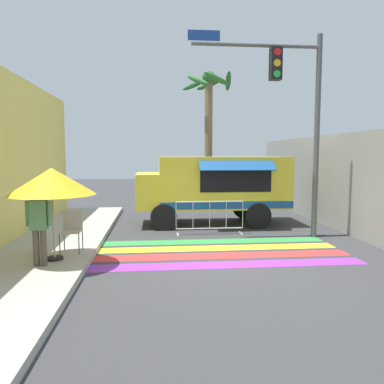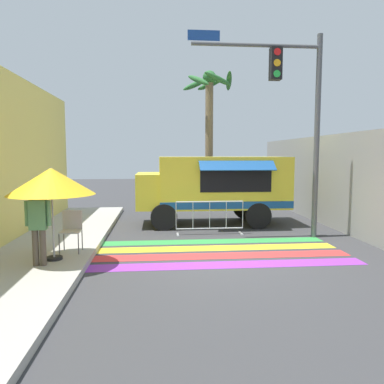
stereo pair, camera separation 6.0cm
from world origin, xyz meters
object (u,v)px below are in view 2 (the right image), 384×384
patio_umbrella (51,182)px  barricade_front (210,218)px  traffic_signal_pole (293,100)px  palm_tree (209,115)px  folding_chair (72,227)px  vendor_person (38,222)px  food_truck (211,184)px

patio_umbrella → barricade_front: (3.89, 3.00, -1.37)m
traffic_signal_pole → palm_tree: 6.39m
folding_chair → vendor_person: vendor_person is taller
palm_tree → vendor_person: bearing=-118.2°
patio_umbrella → folding_chair: (0.23, 0.71, -1.14)m
folding_chair → barricade_front: (3.66, 2.28, -0.23)m
folding_chair → barricade_front: bearing=23.2°
traffic_signal_pole → folding_chair: (-5.99, -1.63, -3.28)m
food_truck → palm_tree: 4.73m
vendor_person → patio_umbrella: bearing=80.5°
folding_chair → barricade_front: 4.32m
food_truck → palm_tree: palm_tree is taller
food_truck → barricade_front: 1.99m
food_truck → folding_chair: (-3.95, -4.03, -0.68)m
folding_chair → vendor_person: size_ratio=0.60×
food_truck → barricade_front: bearing=-99.3°
palm_tree → food_truck: bearing=-96.8°
vendor_person → palm_tree: 10.65m
patio_umbrella → vendor_person: size_ratio=1.25×
vendor_person → barricade_front: vendor_person is taller
patio_umbrella → vendor_person: patio_umbrella is taller
vendor_person → palm_tree: (4.81, 8.96, 3.16)m
vendor_person → palm_tree: palm_tree is taller
palm_tree → patio_umbrella: bearing=-118.5°
patio_umbrella → folding_chair: bearing=72.0°
barricade_front → traffic_signal_pole: bearing=-15.7°
traffic_signal_pole → folding_chair: traffic_signal_pole is taller
traffic_signal_pole → palm_tree: bearing=104.4°
folding_chair → food_truck: bearing=36.9°
traffic_signal_pole → palm_tree: (-1.59, 6.19, 0.21)m
patio_umbrella → barricade_front: bearing=37.6°
folding_chair → palm_tree: bearing=51.9°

